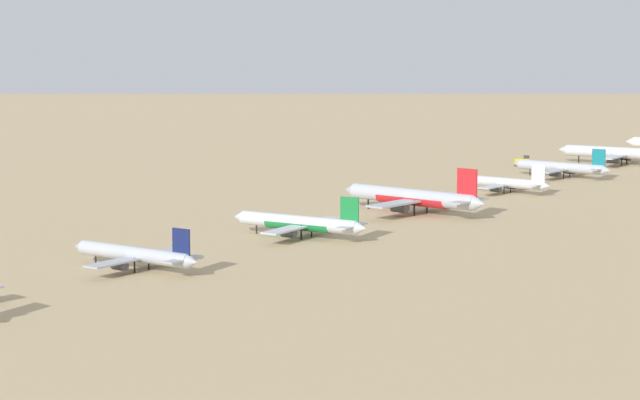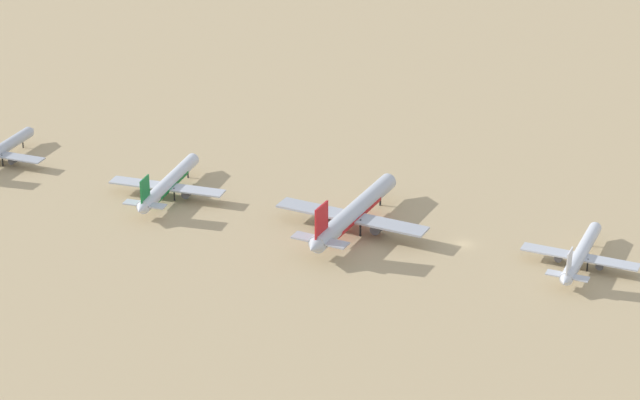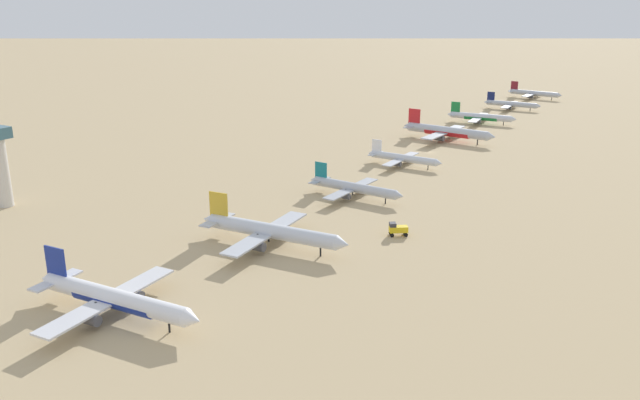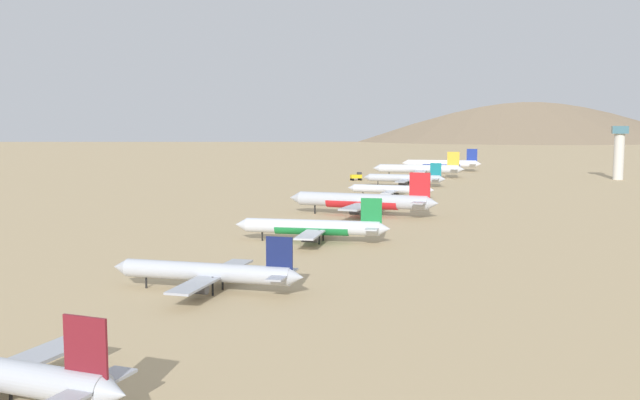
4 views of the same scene
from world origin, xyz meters
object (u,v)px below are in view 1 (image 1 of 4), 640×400
object	(u,v)px
parked_jet_5	(300,223)
parked_jet_6	(136,255)
parked_jet_3	(503,183)
parked_jet_4	(413,197)
parked_jet_2	(562,167)
service_truck	(522,161)
parked_jet_1	(619,153)

from	to	relation	value
parked_jet_5	parked_jet_6	distance (m)	51.68
parked_jet_3	parked_jet_4	world-z (taller)	parked_jet_4
parked_jet_2	parked_jet_3	world-z (taller)	parked_jet_2
service_truck	parked_jet_5	bearing A→B (deg)	100.43
parked_jet_2	parked_jet_4	bearing A→B (deg)	92.82
parked_jet_2	service_truck	bearing A→B (deg)	-42.41
parked_jet_1	parked_jet_3	xyz separation A→B (m)	(-4.79, 97.70, -1.25)
parked_jet_1	parked_jet_5	distance (m)	200.02
parked_jet_4	parked_jet_6	world-z (taller)	parked_jet_4
parked_jet_5	service_truck	world-z (taller)	parked_jet_5
parked_jet_3	parked_jet_6	distance (m)	153.86
parked_jet_3	parked_jet_5	distance (m)	102.23
parked_jet_6	service_truck	bearing A→B (deg)	-82.42
parked_jet_1	parked_jet_4	xyz separation A→B (m)	(-6.52, 150.72, 0.03)
parked_jet_3	parked_jet_4	bearing A→B (deg)	91.86
parked_jet_2	parked_jet_3	xyz separation A→B (m)	(-3.21, 47.28, -0.36)
parked_jet_3	service_truck	xyz separation A→B (m)	(30.79, -72.47, -1.06)
parked_jet_2	parked_jet_6	bearing A→B (deg)	90.73
parked_jet_1	service_truck	size ratio (longest dim) A/B	8.00
parked_jet_3	service_truck	bearing A→B (deg)	-66.98
parked_jet_1	parked_jet_4	distance (m)	150.87
parked_jet_1	parked_jet_2	size ratio (longest dim) A/B	1.26
parked_jet_2	service_truck	xyz separation A→B (m)	(27.58, -25.20, -1.42)
parked_jet_2	parked_jet_5	size ratio (longest dim) A/B	0.98
parked_jet_4	parked_jet_1	bearing A→B (deg)	-87.52
parked_jet_6	parked_jet_5	bearing A→B (deg)	-92.25
parked_jet_1	service_truck	distance (m)	36.30
service_truck	parked_jet_2	bearing A→B (deg)	137.59
parked_jet_1	parked_jet_2	distance (m)	50.45
parked_jet_4	parked_jet_6	size ratio (longest dim) A/B	1.38
parked_jet_6	service_truck	world-z (taller)	parked_jet_6
parked_jet_5	service_truck	distance (m)	177.64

